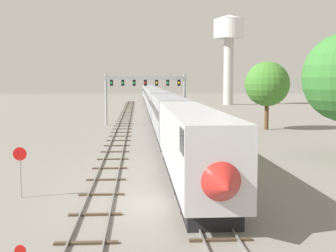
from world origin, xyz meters
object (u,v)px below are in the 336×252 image
at_px(water_tower, 229,37).
at_px(stop_sign, 20,165).
at_px(passenger_train, 154,99).
at_px(trackside_tree_mid, 267,84).
at_px(signal_gantry, 145,87).

height_order(water_tower, stop_sign, water_tower).
height_order(passenger_train, stop_sign, passenger_train).
height_order(water_tower, trackside_tree_mid, water_tower).
relative_size(water_tower, trackside_tree_mid, 2.62).
xyz_separation_m(passenger_train, trackside_tree_mid, (13.85, -36.93, 3.47)).
height_order(passenger_train, signal_gantry, signal_gantry).
xyz_separation_m(signal_gantry, water_tower, (23.07, 54.97, 12.41)).
distance_m(stop_sign, trackside_tree_mid, 42.34).
distance_m(water_tower, stop_sign, 102.93).
bearing_deg(trackside_tree_mid, water_tower, 83.60).
height_order(signal_gantry, water_tower, water_tower).
bearing_deg(water_tower, signal_gantry, -112.76).
height_order(signal_gantry, stop_sign, signal_gantry).
height_order(signal_gantry, trackside_tree_mid, trackside_tree_mid).
bearing_deg(stop_sign, trackside_tree_mid, 55.53).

